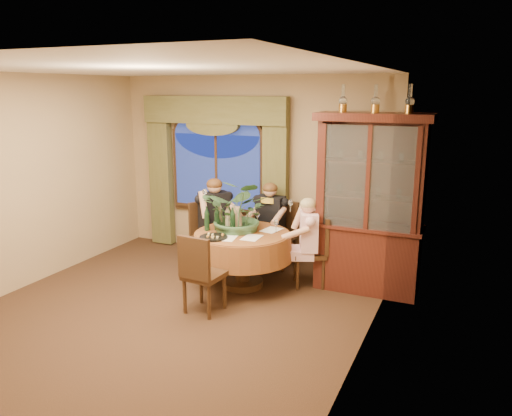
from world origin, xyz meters
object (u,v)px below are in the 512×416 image
at_px(chair_back_right, 279,235).
at_px(wine_bottle_2, 207,219).
at_px(person_back, 215,223).
at_px(olive_bowl, 240,232).
at_px(oil_lamp_left, 343,98).
at_px(china_cabinet, 370,205).
at_px(wine_bottle_0, 229,216).
at_px(chair_front_left, 204,273).
at_px(stoneware_vase, 236,218).
at_px(chair_back, 209,236).
at_px(wine_bottle_4, 228,218).
at_px(wine_bottle_5, 233,220).
at_px(oil_lamp_center, 376,98).
at_px(oil_lamp_right, 410,99).
at_px(wine_bottle_1, 217,218).
at_px(dining_table, 242,259).
at_px(person_scarf, 270,225).
at_px(centerpiece_plant, 240,186).
at_px(chair_right, 309,251).
at_px(person_pink, 309,243).
at_px(wine_bottle_3, 220,215).

height_order(chair_back_right, wine_bottle_2, wine_bottle_2).
relative_size(person_back, olive_bowl, 8.17).
distance_m(oil_lamp_left, olive_bowl, 2.14).
relative_size(china_cabinet, wine_bottle_2, 7.01).
relative_size(oil_lamp_left, chair_back_right, 0.35).
relative_size(china_cabinet, person_back, 1.72).
xyz_separation_m(olive_bowl, wine_bottle_0, (-0.29, 0.23, 0.14)).
bearing_deg(chair_front_left, stoneware_vase, 98.28).
bearing_deg(stoneware_vase, olive_bowl, -52.01).
distance_m(chair_back, stoneware_vase, 0.84).
height_order(person_back, wine_bottle_2, person_back).
xyz_separation_m(wine_bottle_4, wine_bottle_5, (0.12, -0.08, 0.00)).
relative_size(oil_lamp_center, wine_bottle_4, 1.03).
distance_m(china_cabinet, wine_bottle_2, 2.14).
distance_m(chair_back_right, chair_back, 1.04).
bearing_deg(person_back, oil_lamp_right, 127.06).
xyz_separation_m(oil_lamp_right, chair_back_right, (-1.79, 0.37, -2.00)).
bearing_deg(wine_bottle_0, wine_bottle_1, -114.35).
distance_m(dining_table, oil_lamp_center, 2.67).
height_order(oil_lamp_left, person_scarf, oil_lamp_left).
bearing_deg(person_back, wine_bottle_1, 68.22).
relative_size(stoneware_vase, centerpiece_plant, 0.30).
bearing_deg(oil_lamp_center, chair_right, -168.00).
height_order(china_cabinet, person_back, china_cabinet).
bearing_deg(wine_bottle_2, wine_bottle_0, 53.63).
xyz_separation_m(wine_bottle_1, wine_bottle_4, (0.12, 0.08, 0.00)).
height_order(oil_lamp_right, person_pink, oil_lamp_right).
xyz_separation_m(oil_lamp_center, chair_back_right, (-1.38, 0.37, -2.00)).
relative_size(oil_lamp_right, wine_bottle_2, 1.03).
height_order(oil_lamp_right, olive_bowl, oil_lamp_right).
xyz_separation_m(person_back, wine_bottle_5, (0.57, -0.55, 0.24)).
bearing_deg(oil_lamp_center, oil_lamp_left, 180.00).
xyz_separation_m(china_cabinet, wine_bottle_2, (-2.02, -0.65, -0.24)).
height_order(china_cabinet, wine_bottle_1, china_cabinet).
bearing_deg(centerpiece_plant, wine_bottle_5, -111.41).
height_order(person_scarf, centerpiece_plant, centerpiece_plant).
xyz_separation_m(olive_bowl, wine_bottle_3, (-0.41, 0.21, 0.14)).
xyz_separation_m(person_pink, wine_bottle_0, (-1.09, -0.18, 0.30)).
relative_size(person_pink, wine_bottle_4, 3.71).
bearing_deg(person_scarf, person_pink, 148.44).
bearing_deg(oil_lamp_left, chair_back_right, 159.26).
height_order(wine_bottle_1, wine_bottle_5, same).
distance_m(dining_table, wine_bottle_0, 0.63).
bearing_deg(wine_bottle_2, wine_bottle_3, 73.07).
distance_m(oil_lamp_right, centerpiece_plant, 2.36).
bearing_deg(person_pink, wine_bottle_5, 89.36).
bearing_deg(wine_bottle_5, olive_bowl, -18.49).
distance_m(person_pink, wine_bottle_5, 1.05).
bearing_deg(chair_right, wine_bottle_5, 89.01).
relative_size(chair_back_right, stoneware_vase, 3.13).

